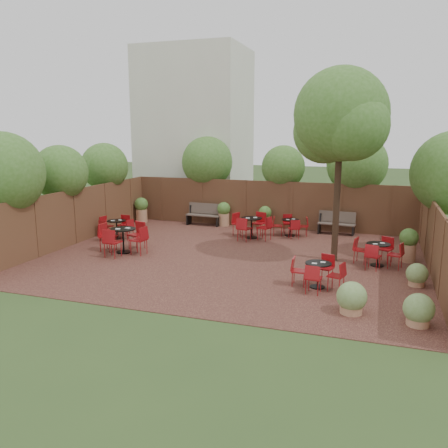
% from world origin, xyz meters
% --- Properties ---
extents(ground, '(80.00, 80.00, 0.00)m').
position_xyz_m(ground, '(0.00, 0.00, 0.00)').
color(ground, '#354F23').
rests_on(ground, ground).
extents(courtyard_paving, '(12.00, 10.00, 0.02)m').
position_xyz_m(courtyard_paving, '(0.00, 0.00, 0.01)').
color(courtyard_paving, '#321614').
rests_on(courtyard_paving, ground).
extents(fence_back, '(12.00, 0.08, 2.00)m').
position_xyz_m(fence_back, '(0.00, 5.00, 1.00)').
color(fence_back, '#4C2B1C').
rests_on(fence_back, ground).
extents(fence_left, '(0.08, 10.00, 2.00)m').
position_xyz_m(fence_left, '(-6.00, 0.00, 1.00)').
color(fence_left, '#4C2B1C').
rests_on(fence_left, ground).
extents(fence_right, '(0.08, 10.00, 2.00)m').
position_xyz_m(fence_right, '(6.00, 0.00, 1.00)').
color(fence_right, '#4C2B1C').
rests_on(fence_right, ground).
extents(neighbour_building, '(5.00, 4.00, 8.00)m').
position_xyz_m(neighbour_building, '(-4.50, 8.00, 4.00)').
color(neighbour_building, silver).
rests_on(neighbour_building, ground).
extents(overhang_foliage, '(15.91, 10.83, 2.63)m').
position_xyz_m(overhang_foliage, '(-0.93, 2.45, 2.71)').
color(overhang_foliage, '#3C6922').
rests_on(overhang_foliage, ground).
extents(courtyard_tree, '(2.93, 2.85, 5.96)m').
position_xyz_m(courtyard_tree, '(3.18, 0.72, 4.37)').
color(courtyard_tree, black).
rests_on(courtyard_tree, courtyard_paving).
extents(park_bench_left, '(1.55, 0.56, 0.94)m').
position_xyz_m(park_bench_left, '(-2.75, 4.63, 0.50)').
color(park_bench_left, brown).
rests_on(park_bench_left, courtyard_paving).
extents(park_bench_right, '(1.49, 0.59, 0.90)m').
position_xyz_m(park_bench_right, '(2.90, 4.62, 0.48)').
color(park_bench_right, brown).
rests_on(park_bench_right, courtyard_paving).
extents(bistro_tables, '(10.97, 7.17, 0.96)m').
position_xyz_m(bistro_tables, '(-0.45, 0.87, 0.45)').
color(bistro_tables, black).
rests_on(bistro_tables, courtyard_paving).
extents(planters, '(11.65, 3.94, 1.11)m').
position_xyz_m(planters, '(-0.76, 3.70, 0.59)').
color(planters, '#AC7856').
rests_on(planters, courtyard_paving).
extents(low_shrubs, '(2.15, 3.34, 0.73)m').
position_xyz_m(low_shrubs, '(4.84, -3.10, 0.35)').
color(low_shrubs, '#AC7856').
rests_on(low_shrubs, courtyard_paving).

